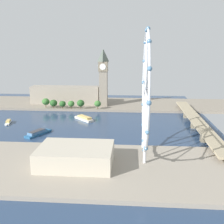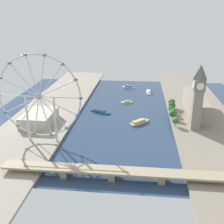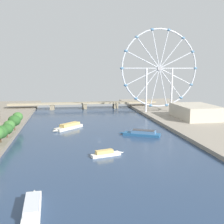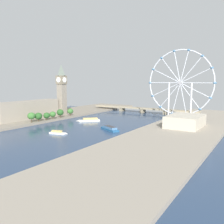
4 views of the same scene
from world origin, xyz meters
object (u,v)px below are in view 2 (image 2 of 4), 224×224
at_px(tour_boat_4, 100,111).
at_px(tour_boat_2, 127,102).
at_px(parliament_block, 196,104).
at_px(tour_boat_0, 139,122).
at_px(tour_boat_1, 149,92).
at_px(ferris_wheel, 39,97).
at_px(clock_tower, 198,97).
at_px(riverside_hall, 39,118).
at_px(river_bridge, 112,171).
at_px(tour_boat_3, 128,87).

bearing_deg(tour_boat_4, tour_boat_2, 80.20).
bearing_deg(parliament_block, tour_boat_0, 27.64).
bearing_deg(tour_boat_1, ferris_wheel, -33.18).
distance_m(clock_tower, tour_boat_2, 145.23).
relative_size(riverside_hall, tour_boat_0, 1.91).
bearing_deg(tour_boat_0, clock_tower, -58.60).
height_order(clock_tower, tour_boat_4, clock_tower).
xyz_separation_m(clock_tower, river_bridge, (93.22, 114.62, -38.81)).
height_order(clock_tower, tour_boat_0, clock_tower).
bearing_deg(tour_boat_0, ferris_wheel, 167.32).
bearing_deg(tour_boat_3, tour_boat_4, 88.31).
relative_size(parliament_block, tour_boat_2, 4.58).
distance_m(clock_tower, tour_boat_4, 146.83).
bearing_deg(clock_tower, tour_boat_2, -48.27).
height_order(riverside_hall, tour_boat_2, riverside_hall).
relative_size(parliament_block, riverside_hall, 1.88).
distance_m(riverside_hall, tour_boat_1, 224.69).
xyz_separation_m(parliament_block, tour_boat_3, (105.29, -138.27, -14.12)).
bearing_deg(tour_boat_3, river_bridge, 102.27).
bearing_deg(river_bridge, tour_boat_4, -77.94).
xyz_separation_m(ferris_wheel, tour_boat_1, (-126.07, -218.88, -52.98)).
bearing_deg(tour_boat_2, clock_tower, 116.72).
relative_size(parliament_block, tour_boat_3, 3.52).
xyz_separation_m(clock_tower, tour_boat_0, (69.73, -17.11, -43.55)).
bearing_deg(tour_boat_3, clock_tower, 127.53).
xyz_separation_m(clock_tower, tour_boat_4, (129.28, -54.18, -43.70)).
bearing_deg(riverside_hall, tour_boat_2, -136.93).
bearing_deg(parliament_block, ferris_wheel, 30.27).
relative_size(tour_boat_1, tour_boat_4, 0.90).
xyz_separation_m(parliament_block, river_bridge, (104.61, 174.21, -9.20)).
distance_m(tour_boat_1, tour_boat_2, 73.92).
xyz_separation_m(tour_boat_0, tour_boat_1, (-15.64, -149.55, -0.21)).
height_order(parliament_block, river_bridge, parliament_block).
bearing_deg(tour_boat_1, tour_boat_0, -9.21).
height_order(river_bridge, tour_boat_2, river_bridge).
xyz_separation_m(parliament_block, tour_boat_1, (65.48, -107.07, -14.16)).
bearing_deg(tour_boat_2, ferris_wheel, 45.46).
relative_size(ferris_wheel, riverside_hall, 1.83).
height_order(tour_boat_1, tour_boat_2, tour_boat_1).
relative_size(riverside_hall, tour_boat_1, 1.80).
relative_size(clock_tower, riverside_hall, 1.50).
xyz_separation_m(ferris_wheel, tour_boat_4, (-50.88, -106.40, -52.93)).
relative_size(ferris_wheel, tour_boat_2, 4.44).
relative_size(river_bridge, tour_boat_3, 6.98).
distance_m(clock_tower, parliament_block, 67.51).
xyz_separation_m(riverside_hall, tour_boat_1, (-149.47, -167.57, -8.03)).
bearing_deg(parliament_block, riverside_hall, 15.72).
distance_m(ferris_wheel, tour_boat_0, 140.67).
bearing_deg(tour_boat_0, tour_boat_2, 59.75).
xyz_separation_m(parliament_block, ferris_wheel, (191.55, 111.81, 38.82)).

